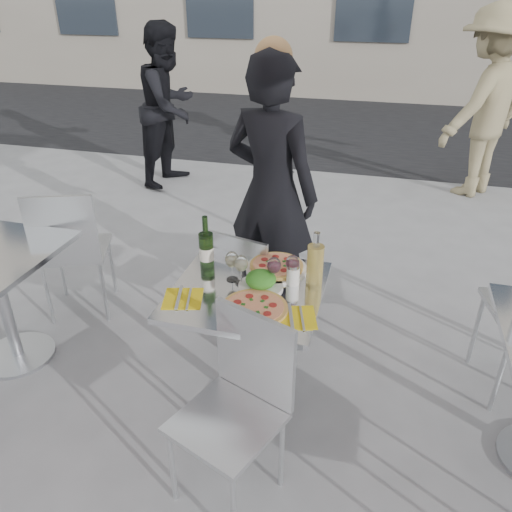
% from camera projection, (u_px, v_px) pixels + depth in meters
% --- Properties ---
extents(ground, '(80.00, 80.00, 0.00)m').
position_uv_depth(ground, '(249.00, 402.00, 2.78)').
color(ground, slate).
extents(street_asphalt, '(24.00, 5.00, 0.00)m').
position_uv_depth(street_asphalt, '(355.00, 125.00, 8.29)').
color(street_asphalt, black).
rests_on(street_asphalt, ground).
extents(main_table, '(0.72, 0.72, 0.75)m').
position_uv_depth(main_table, '(248.00, 324.00, 2.52)').
color(main_table, '#B7BABF').
rests_on(main_table, ground).
extents(chair_far, '(0.46, 0.47, 0.84)m').
position_uv_depth(chair_far, '(246.00, 282.00, 2.95)').
color(chair_far, silver).
rests_on(chair_far, ground).
extents(chair_near, '(0.52, 0.53, 0.88)m').
position_uv_depth(chair_near, '(240.00, 395.00, 2.11)').
color(chair_near, silver).
rests_on(chair_near, ground).
extents(side_chair_lfar, '(0.56, 0.56, 0.94)m').
position_uv_depth(side_chair_lfar, '(70.00, 245.00, 3.25)').
color(side_chair_lfar, silver).
rests_on(side_chair_lfar, ground).
extents(woman_diner, '(0.73, 0.59, 1.75)m').
position_uv_depth(woman_diner, '(271.00, 193.00, 3.19)').
color(woman_diner, black).
rests_on(woman_diner, ground).
extents(pedestrian_a, '(0.80, 0.95, 1.74)m').
position_uv_depth(pedestrian_a, '(169.00, 106.00, 5.51)').
color(pedestrian_a, black).
rests_on(pedestrian_a, ground).
extents(pedestrian_b, '(1.32, 1.42, 1.92)m').
position_uv_depth(pedestrian_b, '(485.00, 104.00, 5.16)').
color(pedestrian_b, '#94865F').
rests_on(pedestrian_b, ground).
extents(pizza_near, '(0.30, 0.30, 0.02)m').
position_uv_depth(pizza_near, '(255.00, 308.00, 2.26)').
color(pizza_near, tan).
rests_on(pizza_near, main_table).
extents(pizza_far, '(0.32, 0.32, 0.03)m').
position_uv_depth(pizza_far, '(276.00, 267.00, 2.58)').
color(pizza_far, white).
rests_on(pizza_far, main_table).
extents(salad_plate, '(0.22, 0.22, 0.09)m').
position_uv_depth(salad_plate, '(261.00, 281.00, 2.41)').
color(salad_plate, white).
rests_on(salad_plate, main_table).
extents(wine_bottle, '(0.07, 0.08, 0.29)m').
position_uv_depth(wine_bottle, '(206.00, 249.00, 2.54)').
color(wine_bottle, '#284C1C').
rests_on(wine_bottle, main_table).
extents(carafe, '(0.08, 0.08, 0.29)m').
position_uv_depth(carafe, '(315.00, 265.00, 2.38)').
color(carafe, '#E6CB62').
rests_on(carafe, main_table).
extents(sugar_shaker, '(0.06, 0.06, 0.11)m').
position_uv_depth(sugar_shaker, '(293.00, 274.00, 2.43)').
color(sugar_shaker, white).
rests_on(sugar_shaker, main_table).
extents(wineglass_white_a, '(0.07, 0.07, 0.16)m').
position_uv_depth(wineglass_white_a, '(232.00, 261.00, 2.44)').
color(wineglass_white_a, white).
rests_on(wineglass_white_a, main_table).
extents(wineglass_white_b, '(0.07, 0.07, 0.16)m').
position_uv_depth(wineglass_white_b, '(241.00, 264.00, 2.41)').
color(wineglass_white_b, white).
rests_on(wineglass_white_b, main_table).
extents(wineglass_red_a, '(0.07, 0.07, 0.16)m').
position_uv_depth(wineglass_red_a, '(274.00, 266.00, 2.39)').
color(wineglass_red_a, white).
rests_on(wineglass_red_a, main_table).
extents(wineglass_red_b, '(0.07, 0.07, 0.16)m').
position_uv_depth(wineglass_red_b, '(292.00, 264.00, 2.41)').
color(wineglass_red_b, white).
rests_on(wineglass_red_b, main_table).
extents(napkin_left, '(0.22, 0.22, 0.01)m').
position_uv_depth(napkin_left, '(183.00, 298.00, 2.34)').
color(napkin_left, yellow).
rests_on(napkin_left, main_table).
extents(napkin_right, '(0.22, 0.22, 0.01)m').
position_uv_depth(napkin_right, '(295.00, 317.00, 2.20)').
color(napkin_right, yellow).
rests_on(napkin_right, main_table).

